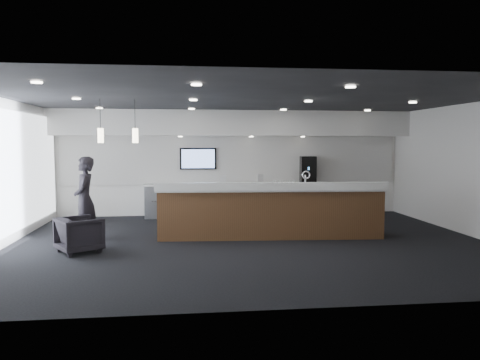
{
  "coord_description": "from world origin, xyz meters",
  "views": [
    {
      "loc": [
        -1.38,
        -9.64,
        2.09
      ],
      "look_at": [
        -0.09,
        1.3,
        1.23
      ],
      "focal_mm": 35.0,
      "sensor_mm": 36.0,
      "label": 1
    }
  ],
  "objects": [
    {
      "name": "ceiling",
      "position": [
        0.0,
        0.0,
        3.0
      ],
      "size": [
        10.0,
        8.0,
        0.02
      ],
      "primitive_type": "cube",
      "color": "black",
      "rests_on": "back_wall"
    },
    {
      "name": "ground",
      "position": [
        0.0,
        0.0,
        0.0
      ],
      "size": [
        10.0,
        10.0,
        0.0
      ],
      "primitive_type": "plane",
      "color": "black",
      "rests_on": "ground"
    },
    {
      "name": "info_sign_left",
      "position": [
        -0.31,
        3.51,
        1.07
      ],
      "size": [
        0.17,
        0.04,
        0.24
      ],
      "primitive_type": "cube",
      "rotation": [
        0.0,
        0.0,
        0.14
      ],
      "color": "silver",
      "rests_on": "back_credenza"
    },
    {
      "name": "ceiling_can_lights",
      "position": [
        0.0,
        0.0,
        2.97
      ],
      "size": [
        7.0,
        5.0,
        0.02
      ],
      "primitive_type": null,
      "color": "silver",
      "rests_on": "ceiling"
    },
    {
      "name": "wall_tv",
      "position": [
        -1.0,
        3.91,
        1.65
      ],
      "size": [
        1.05,
        0.08,
        0.62
      ],
      "color": "black",
      "rests_on": "back_wall"
    },
    {
      "name": "coffee_machine",
      "position": [
        2.2,
        3.71,
        1.33
      ],
      "size": [
        0.49,
        0.59,
        0.76
      ],
      "rotation": [
        0.0,
        0.0,
        -0.11
      ],
      "color": "black",
      "rests_on": "back_credenza"
    },
    {
      "name": "cup_2",
      "position": [
        1.46,
        3.57,
        0.99
      ],
      "size": [
        0.12,
        0.12,
        0.09
      ],
      "primitive_type": "imported",
      "rotation": [
        0.0,
        0.0,
        1.29
      ],
      "color": "white",
      "rests_on": "back_credenza"
    },
    {
      "name": "armchair",
      "position": [
        -3.4,
        -0.49,
        0.35
      ],
      "size": [
        1.04,
        1.03,
        0.69
      ],
      "primitive_type": "imported",
      "rotation": [
        0.0,
        0.0,
        2.15
      ],
      "color": "black",
      "rests_on": "ground"
    },
    {
      "name": "service_counter",
      "position": [
        0.49,
        0.48,
        0.58
      ],
      "size": [
        5.04,
        1.16,
        1.49
      ],
      "rotation": [
        0.0,
        0.0,
        -0.07
      ],
      "color": "#54341C",
      "rests_on": "ground"
    },
    {
      "name": "lounge_guest",
      "position": [
        -3.52,
        0.6,
        0.91
      ],
      "size": [
        0.52,
        0.71,
        1.81
      ],
      "primitive_type": "imported",
      "rotation": [
        0.0,
        0.0,
        -1.44
      ],
      "color": "black",
      "rests_on": "ground"
    },
    {
      "name": "alcove_panel",
      "position": [
        0.0,
        3.97,
        1.6
      ],
      "size": [
        9.8,
        0.06,
        1.4
      ],
      "primitive_type": "cube",
      "color": "silver",
      "rests_on": "back_wall"
    },
    {
      "name": "window_blinds_wall",
      "position": [
        -4.96,
        0.0,
        1.5
      ],
      "size": [
        0.04,
        7.36,
        2.55
      ],
      "primitive_type": "cube",
      "color": "silver",
      "rests_on": "left_wall"
    },
    {
      "name": "cup_1",
      "position": [
        1.6,
        3.57,
        0.99
      ],
      "size": [
        0.13,
        0.13,
        0.09
      ],
      "primitive_type": "imported",
      "rotation": [
        0.0,
        0.0,
        0.65
      ],
      "color": "white",
      "rests_on": "back_credenza"
    },
    {
      "name": "cup_3",
      "position": [
        1.32,
        3.57,
        0.99
      ],
      "size": [
        0.12,
        0.12,
        0.09
      ],
      "primitive_type": "imported",
      "rotation": [
        0.0,
        0.0,
        1.94
      ],
      "color": "white",
      "rests_on": "back_credenza"
    },
    {
      "name": "info_sign_right",
      "position": [
        0.76,
        3.55,
        1.08
      ],
      "size": [
        0.2,
        0.08,
        0.27
      ],
      "primitive_type": "cube",
      "rotation": [
        0.0,
        0.0,
        0.32
      ],
      "color": "silver",
      "rests_on": "back_credenza"
    },
    {
      "name": "pendant_left",
      "position": [
        -2.4,
        0.8,
        2.25
      ],
      "size": [
        0.12,
        0.12,
        0.3
      ],
      "primitive_type": "cylinder",
      "color": "#FFF0C6",
      "rests_on": "ceiling"
    },
    {
      "name": "right_wall",
      "position": [
        5.0,
        0.0,
        1.5
      ],
      "size": [
        0.02,
        8.0,
        3.0
      ],
      "primitive_type": "cube",
      "color": "white",
      "rests_on": "ground"
    },
    {
      "name": "pendant_right",
      "position": [
        -3.1,
        0.8,
        2.25
      ],
      "size": [
        0.12,
        0.12,
        0.3
      ],
      "primitive_type": "cylinder",
      "color": "#FFF0C6",
      "rests_on": "ceiling"
    },
    {
      "name": "cup_0",
      "position": [
        1.74,
        3.57,
        0.99
      ],
      "size": [
        0.09,
        0.09,
        0.09
      ],
      "primitive_type": "imported",
      "color": "white",
      "rests_on": "back_credenza"
    },
    {
      "name": "soffit_bulkhead",
      "position": [
        0.0,
        3.55,
        2.65
      ],
      "size": [
        10.0,
        0.9,
        0.7
      ],
      "primitive_type": "cube",
      "color": "silver",
      "rests_on": "back_wall"
    },
    {
      "name": "cup_4",
      "position": [
        1.18,
        3.57,
        0.99
      ],
      "size": [
        0.13,
        0.13,
        0.09
      ],
      "primitive_type": "imported",
      "rotation": [
        0.0,
        0.0,
        2.58
      ],
      "color": "white",
      "rests_on": "back_credenza"
    },
    {
      "name": "back_credenza",
      "position": [
        -0.0,
        3.64,
        0.48
      ],
      "size": [
        5.06,
        0.66,
        0.95
      ],
      "color": "gray",
      "rests_on": "ground"
    },
    {
      "name": "back_wall",
      "position": [
        0.0,
        4.0,
        1.5
      ],
      "size": [
        10.0,
        0.02,
        3.0
      ],
      "primitive_type": "cube",
      "color": "white",
      "rests_on": "ground"
    }
  ]
}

